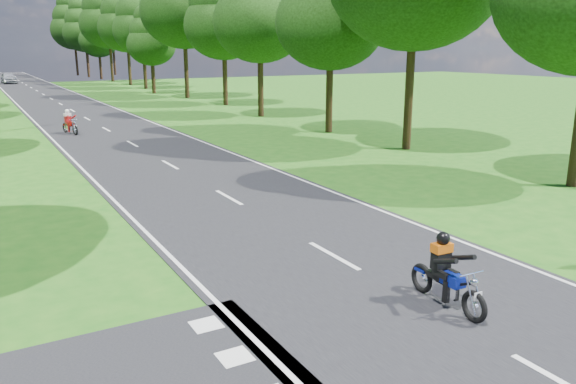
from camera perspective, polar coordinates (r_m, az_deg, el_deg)
ground at (r=11.61m, az=10.25°, el=-9.52°), size 160.00×160.00×0.00m
main_road at (r=58.68m, az=-22.92°, el=8.71°), size 7.00×140.00×0.02m
road_markings at (r=56.81m, az=-22.82°, el=8.59°), size 7.40×140.00×0.01m
treeline at (r=68.75m, az=-23.48°, el=16.24°), size 40.00×115.35×14.78m
rider_near_blue at (r=10.75m, az=15.95°, el=-7.70°), size 0.65×1.70×1.40m
rider_far_red at (r=33.74m, az=-21.32°, el=6.67°), size 0.92×1.73×1.37m
distant_car at (r=86.96m, az=-26.52°, el=10.34°), size 1.97×4.53×1.52m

